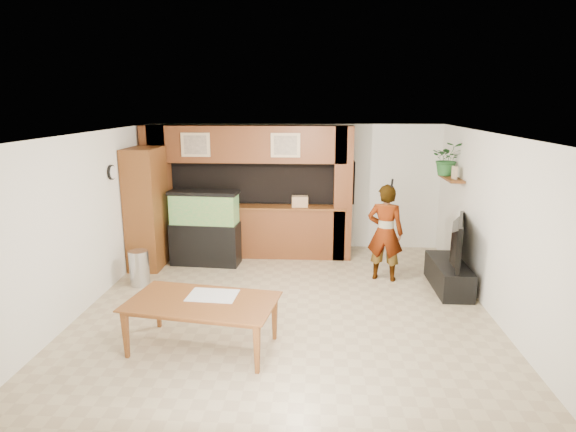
# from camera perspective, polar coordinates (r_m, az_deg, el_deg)

# --- Properties ---
(floor) EXTENTS (6.50, 6.50, 0.00)m
(floor) POSITION_cam_1_polar(r_m,az_deg,el_deg) (7.41, -0.21, -10.83)
(floor) COLOR tan
(floor) RESTS_ON ground
(ceiling) EXTENTS (6.50, 6.50, 0.00)m
(ceiling) POSITION_cam_1_polar(r_m,az_deg,el_deg) (6.77, -0.23, 9.65)
(ceiling) COLOR white
(ceiling) RESTS_ON wall_back
(wall_back) EXTENTS (6.00, 0.00, 6.00)m
(wall_back) POSITION_cam_1_polar(r_m,az_deg,el_deg) (10.16, 0.91, 3.53)
(wall_back) COLOR white
(wall_back) RESTS_ON floor
(wall_left) EXTENTS (0.00, 6.50, 6.50)m
(wall_left) POSITION_cam_1_polar(r_m,az_deg,el_deg) (7.76, -22.92, -0.65)
(wall_left) COLOR white
(wall_left) RESTS_ON floor
(wall_right) EXTENTS (0.00, 6.50, 6.50)m
(wall_right) POSITION_cam_1_polar(r_m,az_deg,el_deg) (7.43, 23.54, -1.31)
(wall_right) COLOR white
(wall_right) RESTS_ON floor
(partition) EXTENTS (4.20, 0.99, 2.60)m
(partition) POSITION_cam_1_polar(r_m,az_deg,el_deg) (9.64, -4.90, 3.02)
(partition) COLOR brown
(partition) RESTS_ON floor
(wall_clock) EXTENTS (0.05, 0.25, 0.25)m
(wall_clock) POSITION_cam_1_polar(r_m,az_deg,el_deg) (8.53, -20.17, 4.89)
(wall_clock) COLOR black
(wall_clock) RESTS_ON wall_left
(wall_shelf) EXTENTS (0.25, 0.90, 0.04)m
(wall_shelf) POSITION_cam_1_polar(r_m,az_deg,el_deg) (9.13, 18.78, 4.24)
(wall_shelf) COLOR brown
(wall_shelf) RESTS_ON wall_right
(pantry_cabinet) EXTENTS (0.56, 0.91, 2.23)m
(pantry_cabinet) POSITION_cam_1_polar(r_m,az_deg,el_deg) (9.28, -16.41, 0.87)
(pantry_cabinet) COLOR brown
(pantry_cabinet) RESTS_ON floor
(trash_can) EXTENTS (0.33, 0.33, 0.60)m
(trash_can) POSITION_cam_1_polar(r_m,az_deg,el_deg) (8.56, -17.20, -5.90)
(trash_can) COLOR #B2B2B7
(trash_can) RESTS_ON floor
(aquarium) EXTENTS (1.29, 0.48, 1.43)m
(aquarium) POSITION_cam_1_polar(r_m,az_deg,el_deg) (9.25, -9.80, -1.49)
(aquarium) COLOR black
(aquarium) RESTS_ON floor
(tv_stand) EXTENTS (0.50, 1.36, 0.45)m
(tv_stand) POSITION_cam_1_polar(r_m,az_deg,el_deg) (8.49, 18.48, -6.69)
(tv_stand) COLOR black
(tv_stand) RESTS_ON floor
(television) EXTENTS (0.54, 1.29, 0.75)m
(television) POSITION_cam_1_polar(r_m,az_deg,el_deg) (8.31, 18.78, -2.79)
(television) COLOR black
(television) RESTS_ON tv_stand
(photo_frame) EXTENTS (0.06, 0.17, 0.22)m
(photo_frame) POSITION_cam_1_polar(r_m,az_deg,el_deg) (8.94, 19.13, 4.88)
(photo_frame) COLOR tan
(photo_frame) RESTS_ON wall_shelf
(potted_plant) EXTENTS (0.63, 0.57, 0.62)m
(potted_plant) POSITION_cam_1_polar(r_m,az_deg,el_deg) (9.30, 18.38, 6.47)
(potted_plant) COLOR #255E28
(potted_plant) RESTS_ON wall_shelf
(person) EXTENTS (0.71, 0.56, 1.69)m
(person) POSITION_cam_1_polar(r_m,az_deg,el_deg) (8.45, 11.44, -1.94)
(person) COLOR #A18958
(person) RESTS_ON floor
(microphone) EXTENTS (0.03, 0.10, 0.15)m
(microphone) POSITION_cam_1_polar(r_m,az_deg,el_deg) (8.11, 12.23, 3.83)
(microphone) COLOR black
(microphone) RESTS_ON person
(dining_table) EXTENTS (1.97, 1.29, 0.64)m
(dining_table) POSITION_cam_1_polar(r_m,az_deg,el_deg) (6.24, -10.18, -12.68)
(dining_table) COLOR brown
(dining_table) RESTS_ON floor
(newspaper_a) EXTENTS (0.64, 0.49, 0.01)m
(newspaper_a) POSITION_cam_1_polar(r_m,az_deg,el_deg) (6.26, -8.92, -9.27)
(newspaper_a) COLOR silver
(newspaper_a) RESTS_ON dining_table
(counter_box) EXTENTS (0.32, 0.23, 0.21)m
(counter_box) POSITION_cam_1_polar(r_m,az_deg,el_deg) (9.40, 1.41, 1.75)
(counter_box) COLOR tan
(counter_box) RESTS_ON partition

